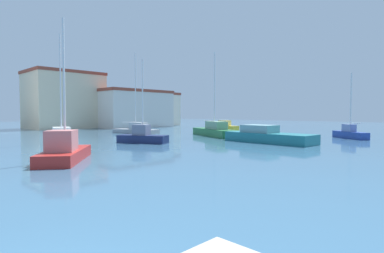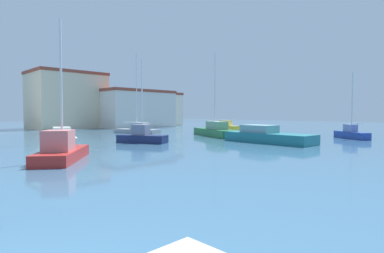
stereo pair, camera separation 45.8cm
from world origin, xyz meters
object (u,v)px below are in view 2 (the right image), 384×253
object	(u,v)px
motorboat_yellow_outer_mooring	(225,128)
sailboat_white_center_channel	(62,137)
sailboat_red_near_pier	(61,150)
sailboat_navy_inner_mooring	(142,136)
sailboat_grey_distant_north	(138,129)
motorboat_teal_distant_east	(267,136)
sailboat_blue_mid_harbor	(351,133)
sailboat_green_far_right	(215,131)

from	to	relation	value
motorboat_yellow_outer_mooring	sailboat_white_center_channel	bearing A→B (deg)	177.40
sailboat_red_near_pier	motorboat_yellow_outer_mooring	bearing A→B (deg)	19.93
sailboat_red_near_pier	sailboat_navy_inner_mooring	world-z (taller)	sailboat_red_near_pier
sailboat_grey_distant_north	motorboat_teal_distant_east	bearing A→B (deg)	-86.68
sailboat_blue_mid_harbor	motorboat_yellow_outer_mooring	xyz separation A→B (m)	(-1.31, 15.45, 0.05)
sailboat_blue_mid_harbor	sailboat_green_far_right	bearing A→B (deg)	121.57
sailboat_red_near_pier	motorboat_teal_distant_east	bearing A→B (deg)	-7.73
sailboat_blue_mid_harbor	motorboat_teal_distant_east	distance (m)	10.47
sailboat_red_near_pier	sailboat_blue_mid_harbor	bearing A→B (deg)	-12.90
sailboat_red_near_pier	motorboat_teal_distant_east	size ratio (longest dim) A/B	0.95
sailboat_blue_mid_harbor	sailboat_navy_inner_mooring	distance (m)	21.17
sailboat_white_center_channel	sailboat_grey_distant_north	world-z (taller)	sailboat_grey_distant_north
sailboat_green_far_right	sailboat_navy_inner_mooring	world-z (taller)	sailboat_green_far_right
sailboat_grey_distant_north	motorboat_yellow_outer_mooring	bearing A→B (deg)	-35.65
sailboat_red_near_pier	sailboat_green_far_right	distance (m)	20.40
motorboat_yellow_outer_mooring	sailboat_grey_distant_north	xyz separation A→B (m)	(-9.50, 6.81, -0.06)
sailboat_blue_mid_harbor	motorboat_yellow_outer_mooring	world-z (taller)	sailboat_blue_mid_harbor
motorboat_teal_distant_east	sailboat_blue_mid_harbor	bearing A→B (deg)	-21.47
motorboat_yellow_outer_mooring	sailboat_green_far_right	xyz separation A→B (m)	(-6.06, -3.45, 0.01)
sailboat_navy_inner_mooring	sailboat_grey_distant_north	size ratio (longest dim) A/B	0.71
sailboat_red_near_pier	sailboat_grey_distant_north	size ratio (longest dim) A/B	0.76
sailboat_navy_inner_mooring	sailboat_grey_distant_north	bearing A→B (deg)	57.11
motorboat_teal_distant_east	sailboat_navy_inner_mooring	xyz separation A→B (m)	(-8.06, 7.62, 0.01)
sailboat_red_near_pier	sailboat_green_far_right	bearing A→B (deg)	16.62
sailboat_white_center_channel	sailboat_red_near_pier	distance (m)	11.05
sailboat_white_center_channel	sailboat_green_far_right	distance (m)	16.09
sailboat_white_center_channel	sailboat_blue_mid_harbor	xyz separation A→B (m)	(22.84, -16.43, 0.06)
sailboat_blue_mid_harbor	sailboat_red_near_pier	bearing A→B (deg)	167.10
sailboat_white_center_channel	sailboat_red_near_pier	bearing A→B (deg)	-111.69
sailboat_blue_mid_harbor	sailboat_green_far_right	xyz separation A→B (m)	(-7.37, 12.00, 0.06)
sailboat_blue_mid_harbor	sailboat_grey_distant_north	world-z (taller)	sailboat_grey_distant_north
sailboat_blue_mid_harbor	sailboat_navy_inner_mooring	world-z (taller)	sailboat_navy_inner_mooring
sailboat_white_center_channel	sailboat_blue_mid_harbor	size ratio (longest dim) A/B	1.41
sailboat_red_near_pier	motorboat_teal_distant_east	xyz separation A→B (m)	(17.18, -2.33, -0.03)
motorboat_teal_distant_east	sailboat_grey_distant_north	world-z (taller)	sailboat_grey_distant_north
motorboat_yellow_outer_mooring	sailboat_navy_inner_mooring	bearing A→B (deg)	-166.39
sailboat_white_center_channel	sailboat_navy_inner_mooring	world-z (taller)	sailboat_white_center_channel
motorboat_teal_distant_east	sailboat_green_far_right	xyz separation A→B (m)	(2.37, 8.17, 0.05)
sailboat_green_far_right	sailboat_white_center_channel	bearing A→B (deg)	164.02
motorboat_yellow_outer_mooring	sailboat_green_far_right	world-z (taller)	sailboat_green_far_right
sailboat_green_far_right	sailboat_red_near_pier	bearing A→B (deg)	-163.38
motorboat_yellow_outer_mooring	sailboat_blue_mid_harbor	bearing A→B (deg)	-85.15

